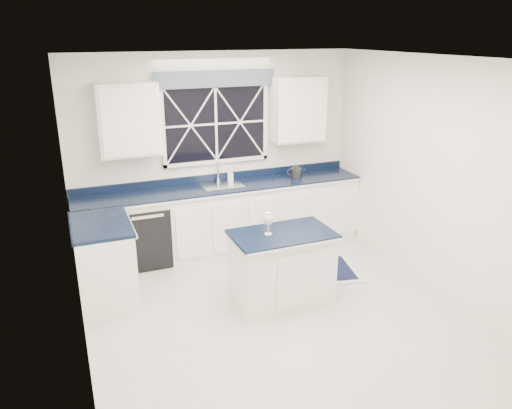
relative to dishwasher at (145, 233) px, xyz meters
name	(u,v)px	position (x,y,z in m)	size (l,w,h in m)	color
ground	(281,318)	(1.10, -1.95, -0.41)	(4.50, 4.50, 0.00)	#AAAAA5
back_wall	(216,152)	(1.10, 0.30, 0.94)	(4.00, 0.10, 2.70)	silver
base_cabinets	(204,227)	(0.77, -0.17, 0.04)	(3.99, 1.60, 0.90)	white
countertop	(223,187)	(1.10, 0.00, 0.51)	(3.98, 0.64, 0.04)	black
dishwasher	(145,233)	(0.00, 0.00, 0.00)	(0.60, 0.58, 0.82)	black
window	(216,118)	(1.10, 0.25, 1.42)	(1.65, 0.09, 1.26)	black
upper_cabinets	(218,114)	(1.10, 0.13, 1.49)	(3.10, 0.34, 0.90)	white
faucet	(218,171)	(1.10, 0.19, 0.69)	(0.05, 0.20, 0.30)	silver
island	(282,267)	(1.26, -1.60, 0.01)	(1.13, 0.69, 0.84)	white
rug	(305,271)	(1.83, -1.07, -0.40)	(1.50, 1.09, 0.02)	beige
kettle	(296,171)	(2.22, 0.03, 0.61)	(0.25, 0.20, 0.18)	#2B2B2E
wine_glass	(268,220)	(1.10, -1.58, 0.60)	(0.11, 0.11, 0.25)	silver
soap_bottle	(230,175)	(1.28, 0.22, 0.61)	(0.07, 0.08, 0.16)	silver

